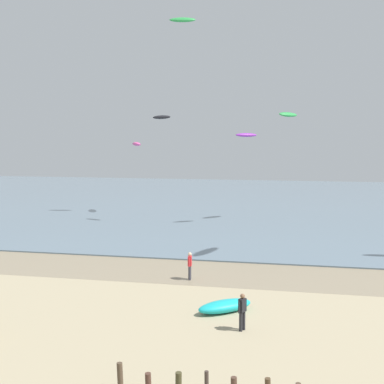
{
  "coord_description": "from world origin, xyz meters",
  "views": [
    {
      "loc": [
        6.3,
        -5.19,
        8.68
      ],
      "look_at": [
        2.5,
        13.37,
        6.68
      ],
      "focal_mm": 47.86,
      "sensor_mm": 36.0,
      "label": 1
    }
  ],
  "objects_px": {
    "kite_aloft_3": "(137,144)",
    "kite_aloft_5": "(162,117)",
    "kite_aloft_0": "(288,115)",
    "kite_aloft_1": "(182,20)",
    "grounded_kite": "(225,306)",
    "kite_aloft_6": "(246,135)",
    "person_right_flank": "(242,311)",
    "person_mid_beach": "(190,265)"
  },
  "relations": [
    {
      "from": "person_right_flank",
      "to": "kite_aloft_3",
      "type": "bearing_deg",
      "value": 114.99
    },
    {
      "from": "kite_aloft_3",
      "to": "kite_aloft_5",
      "type": "xyz_separation_m",
      "value": [
        4.62,
        -6.23,
        2.74
      ]
    },
    {
      "from": "kite_aloft_5",
      "to": "person_right_flank",
      "type": "bearing_deg",
      "value": 132.12
    },
    {
      "from": "kite_aloft_6",
      "to": "person_right_flank",
      "type": "bearing_deg",
      "value": 60.17
    },
    {
      "from": "kite_aloft_0",
      "to": "kite_aloft_6",
      "type": "relative_size",
      "value": 1.14
    },
    {
      "from": "grounded_kite",
      "to": "kite_aloft_5",
      "type": "xyz_separation_m",
      "value": [
        -9.88,
        24.95,
        10.45
      ]
    },
    {
      "from": "kite_aloft_0",
      "to": "kite_aloft_3",
      "type": "bearing_deg",
      "value": 121.26
    },
    {
      "from": "kite_aloft_3",
      "to": "kite_aloft_5",
      "type": "bearing_deg",
      "value": 10.0
    },
    {
      "from": "person_right_flank",
      "to": "kite_aloft_5",
      "type": "height_order",
      "value": "kite_aloft_5"
    },
    {
      "from": "kite_aloft_6",
      "to": "kite_aloft_1",
      "type": "bearing_deg",
      "value": -65.55
    },
    {
      "from": "person_mid_beach",
      "to": "kite_aloft_1",
      "type": "height_order",
      "value": "kite_aloft_1"
    },
    {
      "from": "grounded_kite",
      "to": "kite_aloft_3",
      "type": "bearing_deg",
      "value": -104.32
    },
    {
      "from": "grounded_kite",
      "to": "kite_aloft_5",
      "type": "height_order",
      "value": "kite_aloft_5"
    },
    {
      "from": "person_mid_beach",
      "to": "kite_aloft_3",
      "type": "bearing_deg",
      "value": 114.17
    },
    {
      "from": "person_mid_beach",
      "to": "kite_aloft_5",
      "type": "height_order",
      "value": "kite_aloft_5"
    },
    {
      "from": "kite_aloft_0",
      "to": "person_right_flank",
      "type": "bearing_deg",
      "value": -143.78
    },
    {
      "from": "kite_aloft_3",
      "to": "kite_aloft_1",
      "type": "bearing_deg",
      "value": 51.21
    },
    {
      "from": "person_right_flank",
      "to": "grounded_kite",
      "type": "height_order",
      "value": "person_right_flank"
    },
    {
      "from": "kite_aloft_0",
      "to": "kite_aloft_1",
      "type": "relative_size",
      "value": 0.95
    },
    {
      "from": "kite_aloft_0",
      "to": "kite_aloft_1",
      "type": "bearing_deg",
      "value": 123.76
    },
    {
      "from": "person_right_flank",
      "to": "kite_aloft_6",
      "type": "distance_m",
      "value": 29.22
    },
    {
      "from": "kite_aloft_0",
      "to": "kite_aloft_5",
      "type": "xyz_separation_m",
      "value": [
        -12.3,
        -4.05,
        -0.32
      ]
    },
    {
      "from": "kite_aloft_1",
      "to": "kite_aloft_3",
      "type": "height_order",
      "value": "kite_aloft_1"
    },
    {
      "from": "grounded_kite",
      "to": "kite_aloft_3",
      "type": "relative_size",
      "value": 1.11
    },
    {
      "from": "kite_aloft_1",
      "to": "kite_aloft_5",
      "type": "distance_m",
      "value": 11.63
    },
    {
      "from": "person_mid_beach",
      "to": "person_right_flank",
      "type": "distance_m",
      "value": 8.7
    },
    {
      "from": "person_right_flank",
      "to": "kite_aloft_6",
      "type": "bearing_deg",
      "value": 95.37
    },
    {
      "from": "grounded_kite",
      "to": "kite_aloft_6",
      "type": "xyz_separation_m",
      "value": [
        -1.52,
        25.66,
        8.68
      ]
    },
    {
      "from": "grounded_kite",
      "to": "kite_aloft_0",
      "type": "height_order",
      "value": "kite_aloft_0"
    },
    {
      "from": "kite_aloft_3",
      "to": "kite_aloft_5",
      "type": "height_order",
      "value": "kite_aloft_5"
    },
    {
      "from": "kite_aloft_0",
      "to": "kite_aloft_5",
      "type": "relative_size",
      "value": 1.25
    },
    {
      "from": "kite_aloft_1",
      "to": "kite_aloft_5",
      "type": "relative_size",
      "value": 1.32
    },
    {
      "from": "grounded_kite",
      "to": "kite_aloft_1",
      "type": "distance_m",
      "value": 37.58
    },
    {
      "from": "grounded_kite",
      "to": "kite_aloft_3",
      "type": "xyz_separation_m",
      "value": [
        -14.5,
        31.17,
        7.71
      ]
    },
    {
      "from": "person_right_flank",
      "to": "kite_aloft_5",
      "type": "bearing_deg",
      "value": 111.96
    },
    {
      "from": "kite_aloft_0",
      "to": "kite_aloft_5",
      "type": "bearing_deg",
      "value": 146.82
    },
    {
      "from": "kite_aloft_0",
      "to": "kite_aloft_6",
      "type": "distance_m",
      "value": 5.57
    },
    {
      "from": "grounded_kite",
      "to": "kite_aloft_0",
      "type": "distance_m",
      "value": 31.02
    },
    {
      "from": "grounded_kite",
      "to": "person_mid_beach",
      "type": "bearing_deg",
      "value": -100.76
    },
    {
      "from": "kite_aloft_0",
      "to": "kite_aloft_5",
      "type": "distance_m",
      "value": 12.95
    },
    {
      "from": "kite_aloft_1",
      "to": "kite_aloft_3",
      "type": "relative_size",
      "value": 1.04
    },
    {
      "from": "person_mid_beach",
      "to": "kite_aloft_5",
      "type": "relative_size",
      "value": 0.81
    }
  ]
}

